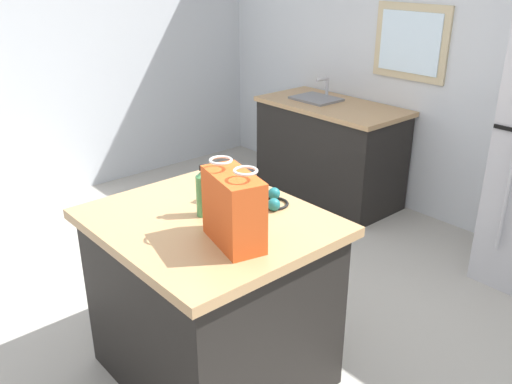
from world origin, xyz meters
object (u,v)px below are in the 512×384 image
Objects in this scene: kitchen_island at (212,298)px; small_box at (227,192)px; shopping_bag at (234,209)px; ear_defenders at (274,201)px; bottle at (203,193)px.

kitchen_island is 6.57× the size of small_box.
kitchen_island is at bearing 166.87° from shopping_bag.
shopping_bag is 1.72× the size of ear_defenders.
bottle is at bearing -111.88° from ear_defenders.
small_box reaches higher than ear_defenders.
shopping_bag reaches higher than ear_defenders.
bottle is at bearing -73.15° from small_box.
bottle is at bearing 177.23° from kitchen_island.
small_box reaches higher than kitchen_island.
shopping_bag is at bearing -13.13° from kitchen_island.
kitchen_island is 0.57m from bottle.
kitchen_island is at bearing -2.77° from bottle.
small_box is at bearing 106.85° from bottle.
bottle reaches higher than ear_defenders.
small_box is 0.66× the size of bottle.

